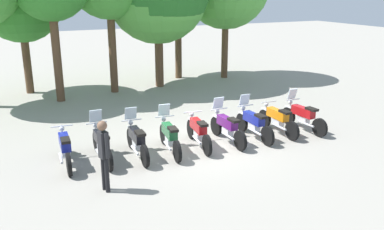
{
  "coord_description": "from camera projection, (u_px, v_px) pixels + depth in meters",
  "views": [
    {
      "loc": [
        -5.37,
        -10.98,
        4.8
      ],
      "look_at": [
        0.0,
        0.5,
        0.9
      ],
      "focal_mm": 38.61,
      "sensor_mm": 36.0,
      "label": 1
    }
  ],
  "objects": [
    {
      "name": "motorcycle_8",
      "position": [
        303.0,
        116.0,
        14.47
      ],
      "size": [
        0.62,
        2.19,
        1.37
      ],
      "rotation": [
        0.0,
        0.0,
        1.64
      ],
      "color": "black",
      "rests_on": "ground_plane"
    },
    {
      "name": "motorcycle_5",
      "position": [
        227.0,
        127.0,
        13.31
      ],
      "size": [
        0.62,
        2.19,
        1.37
      ],
      "rotation": [
        0.0,
        0.0,
        1.57
      ],
      "color": "black",
      "rests_on": "ground_plane"
    },
    {
      "name": "motorcycle_0",
      "position": [
        65.0,
        148.0,
        11.61
      ],
      "size": [
        0.62,
        2.19,
        0.99
      ],
      "rotation": [
        0.0,
        0.0,
        1.52
      ],
      "color": "black",
      "rests_on": "ground_plane"
    },
    {
      "name": "person_0",
      "position": [
        104.0,
        150.0,
        9.9
      ],
      "size": [
        0.29,
        0.41,
        1.82
      ],
      "rotation": [
        0.0,
        0.0,
        3.39
      ],
      "color": "black",
      "rests_on": "ground_plane"
    },
    {
      "name": "motorcycle_4",
      "position": [
        198.0,
        131.0,
        12.97
      ],
      "size": [
        0.65,
        2.19,
        0.99
      ],
      "rotation": [
        0.0,
        0.0,
        1.45
      ],
      "color": "black",
      "rests_on": "ground_plane"
    },
    {
      "name": "motorcycle_1",
      "position": [
        101.0,
        143.0,
        11.91
      ],
      "size": [
        0.62,
        2.19,
        1.37
      ],
      "rotation": [
        0.0,
        0.0,
        1.57
      ],
      "color": "black",
      "rests_on": "ground_plane"
    },
    {
      "name": "ground_plane",
      "position": [
        199.0,
        146.0,
        13.09
      ],
      "size": [
        80.0,
        80.0,
        0.0
      ],
      "primitive_type": "plane",
      "color": "gray"
    },
    {
      "name": "motorcycle_3",
      "position": [
        169.0,
        136.0,
        12.5
      ],
      "size": [
        0.65,
        2.19,
        1.37
      ],
      "rotation": [
        0.0,
        0.0,
        1.45
      ],
      "color": "black",
      "rests_on": "ground_plane"
    },
    {
      "name": "motorcycle_6",
      "position": [
        254.0,
        123.0,
        13.71
      ],
      "size": [
        0.62,
        2.19,
        1.37
      ],
      "rotation": [
        0.0,
        0.0,
        1.57
      ],
      "color": "black",
      "rests_on": "ground_plane"
    },
    {
      "name": "motorcycle_2",
      "position": [
        137.0,
        140.0,
        12.16
      ],
      "size": [
        0.62,
        2.19,
        1.37
      ],
      "rotation": [
        0.0,
        0.0,
        1.53
      ],
      "color": "black",
      "rests_on": "ground_plane"
    },
    {
      "name": "motorcycle_7",
      "position": [
        278.0,
        119.0,
        14.16
      ],
      "size": [
        0.62,
        2.19,
        0.99
      ],
      "rotation": [
        0.0,
        0.0,
        1.58
      ],
      "color": "black",
      "rests_on": "ground_plane"
    },
    {
      "name": "tree_1",
      "position": [
        20.0,
        1.0,
        18.57
      ],
      "size": [
        3.73,
        3.73,
        6.12
      ],
      "color": "brown",
      "rests_on": "ground_plane"
    }
  ]
}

